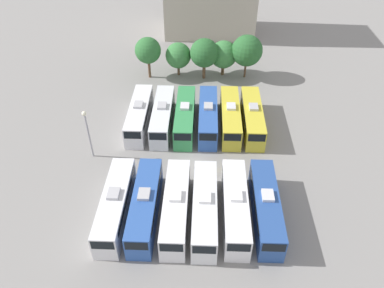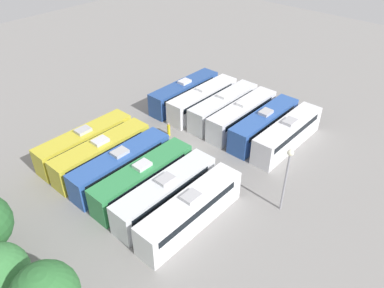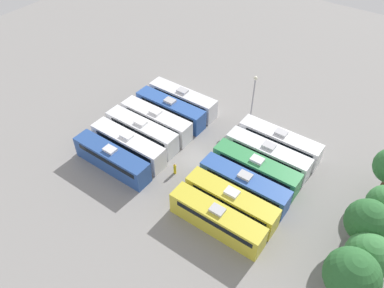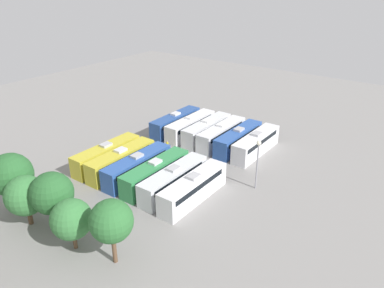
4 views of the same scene
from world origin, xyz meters
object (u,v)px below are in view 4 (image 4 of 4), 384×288
object	(u,v)px
bus_5	(176,122)
tree_0	(111,221)
bus_8	(155,172)
worker_person	(167,146)
tree_2	(52,193)
bus_0	(256,143)
bus_1	(238,139)
tree_1	(71,219)
bus_3	(207,129)
bus_7	(174,179)
bus_2	(221,134)
light_pole	(258,156)
tree_3	(25,196)
bus_10	(121,160)
bus_4	(190,126)
bus_6	(193,188)
bus_11	(107,155)
bus_9	(137,166)
tree_4	(11,175)

from	to	relation	value
bus_5	tree_0	world-z (taller)	tree_0
bus_8	worker_person	size ratio (longest dim) A/B	6.62
tree_2	bus_0	bearing A→B (deg)	-106.49
bus_1	tree_1	distance (m)	31.17
worker_person	bus_3	bearing A→B (deg)	-107.34
bus_7	bus_8	size ratio (longest dim) A/B	1.00
bus_3	bus_8	xyz separation A→B (m)	(-2.94, 16.53, 0.00)
bus_2	light_pole	xyz separation A→B (m)	(-11.33, 9.48, 3.02)
bus_8	tree_3	world-z (taller)	tree_3
bus_5	light_pole	xyz separation A→B (m)	(-20.77, 9.12, 3.02)
bus_3	bus_10	world-z (taller)	same
bus_5	tree_2	bearing A→B (deg)	103.01
bus_4	bus_5	xyz separation A→B (m)	(3.22, 0.12, 0.00)
tree_0	tree_1	world-z (taller)	tree_0
bus_8	tree_1	bearing A→B (deg)	97.24
bus_6	bus_10	distance (m)	12.68
bus_8	bus_3	bearing A→B (deg)	-79.92
bus_0	tree_2	xyz separation A→B (m)	(8.94, 30.19, 2.82)
bus_6	tree_2	distance (m)	16.49
bus_6	tree_2	world-z (taller)	tree_2
bus_11	worker_person	bearing A→B (deg)	-113.89
bus_5	tree_3	size ratio (longest dim) A/B	1.90
bus_3	bus_6	bearing A→B (deg)	119.20
tree_3	worker_person	bearing A→B (deg)	-90.77
light_pole	bus_2	bearing A→B (deg)	-39.93
bus_4	bus_5	size ratio (longest dim) A/B	1.00
bus_5	tree_2	world-z (taller)	tree_2
worker_person	tree_0	bearing A→B (deg)	118.08
bus_4	bus_11	bearing A→B (deg)	78.89
bus_6	tree_3	bearing A→B (deg)	51.13
bus_0	bus_1	bearing A→B (deg)	0.76
bus_5	bus_7	bearing A→B (deg)	127.83
bus_8	bus_1	bearing A→B (deg)	-101.51
bus_9	light_pole	bearing A→B (deg)	-154.22
bus_8	bus_9	size ratio (longest dim) A/B	1.00
bus_9	bus_10	distance (m)	3.10
bus_3	tree_2	size ratio (longest dim) A/B	1.65
bus_8	light_pole	bearing A→B (deg)	-148.70
tree_1	bus_9	bearing A→B (deg)	-70.83
bus_5	bus_6	xyz separation A→B (m)	(-15.73, 16.20, 0.00)
bus_1	bus_8	distance (m)	16.70
bus_1	light_pole	size ratio (longest dim) A/B	1.66
bus_9	tree_4	bearing A→B (deg)	66.54
bus_4	light_pole	distance (m)	20.05
bus_4	tree_1	bearing A→B (deg)	104.52
bus_4	tree_3	xyz separation A→B (m)	(-0.48, 31.24, 1.99)
bus_3	bus_9	size ratio (longest dim) A/B	1.00
bus_3	bus_6	world-z (taller)	same
bus_8	tree_2	size ratio (longest dim) A/B	1.65
bus_6	light_pole	distance (m)	9.20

